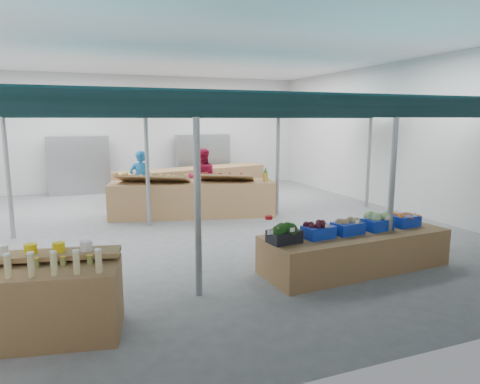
{
  "coord_description": "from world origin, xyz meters",
  "views": [
    {
      "loc": [
        -2.62,
        -9.89,
        2.6
      ],
      "look_at": [
        0.59,
        -1.6,
        1.09
      ],
      "focal_mm": 32.0,
      "sensor_mm": 36.0,
      "label": 1
    }
  ],
  "objects_px": {
    "crate_stack": "(405,245)",
    "vendor_right": "(202,178)",
    "veg_counter": "(355,251)",
    "vendor_left": "(141,181)",
    "fruit_counter": "(193,199)",
    "bottle_shelf": "(35,300)"
  },
  "relations": [
    {
      "from": "fruit_counter",
      "to": "vendor_right",
      "type": "height_order",
      "value": "vendor_right"
    },
    {
      "from": "bottle_shelf",
      "to": "crate_stack",
      "type": "height_order",
      "value": "bottle_shelf"
    },
    {
      "from": "fruit_counter",
      "to": "crate_stack",
      "type": "bearing_deg",
      "value": -48.7
    },
    {
      "from": "vendor_left",
      "to": "vendor_right",
      "type": "relative_size",
      "value": 1.0
    },
    {
      "from": "crate_stack",
      "to": "vendor_left",
      "type": "xyz_separation_m",
      "value": [
        -3.86,
        6.2,
        0.56
      ]
    },
    {
      "from": "crate_stack",
      "to": "veg_counter",
      "type": "bearing_deg",
      "value": 178.56
    },
    {
      "from": "veg_counter",
      "to": "fruit_counter",
      "type": "distance_m",
      "value": 5.32
    },
    {
      "from": "bottle_shelf",
      "to": "crate_stack",
      "type": "relative_size",
      "value": 3.32
    },
    {
      "from": "fruit_counter",
      "to": "crate_stack",
      "type": "relative_size",
      "value": 6.92
    },
    {
      "from": "bottle_shelf",
      "to": "veg_counter",
      "type": "distance_m",
      "value": 5.08
    },
    {
      "from": "veg_counter",
      "to": "vendor_left",
      "type": "distance_m",
      "value": 6.79
    },
    {
      "from": "fruit_counter",
      "to": "vendor_left",
      "type": "xyz_separation_m",
      "value": [
        -1.2,
        1.1,
        0.41
      ]
    },
    {
      "from": "bottle_shelf",
      "to": "crate_stack",
      "type": "distance_m",
      "value": 6.15
    },
    {
      "from": "bottle_shelf",
      "to": "vendor_right",
      "type": "distance_m",
      "value": 7.92
    },
    {
      "from": "vendor_left",
      "to": "vendor_right",
      "type": "height_order",
      "value": "same"
    },
    {
      "from": "veg_counter",
      "to": "vendor_right",
      "type": "height_order",
      "value": "vendor_right"
    },
    {
      "from": "bottle_shelf",
      "to": "fruit_counter",
      "type": "bearing_deg",
      "value": 69.65
    },
    {
      "from": "veg_counter",
      "to": "vendor_left",
      "type": "relative_size",
      "value": 1.92
    },
    {
      "from": "fruit_counter",
      "to": "bottle_shelf",
      "type": "bearing_deg",
      "value": -107.57
    },
    {
      "from": "crate_stack",
      "to": "vendor_right",
      "type": "xyz_separation_m",
      "value": [
        -2.06,
        6.2,
        0.56
      ]
    },
    {
      "from": "crate_stack",
      "to": "fruit_counter",
      "type": "bearing_deg",
      "value": 117.55
    },
    {
      "from": "bottle_shelf",
      "to": "vendor_right",
      "type": "relative_size",
      "value": 1.2
    }
  ]
}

